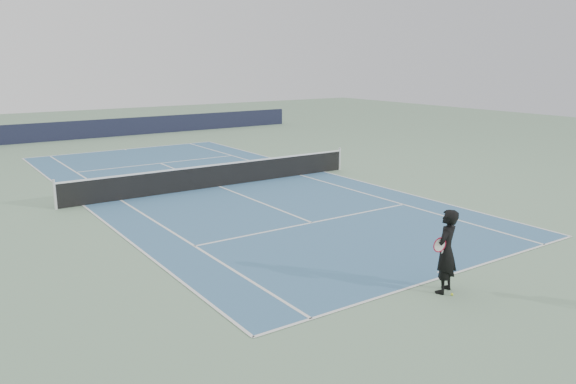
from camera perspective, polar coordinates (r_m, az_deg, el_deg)
ground at (r=23.31m, az=-7.00°, el=0.54°), size 80.00×80.00×0.00m
court_surface at (r=23.31m, az=-7.00°, el=0.56°), size 10.97×23.77×0.01m
tennis_net at (r=23.21m, az=-7.03°, el=1.76°), size 12.90×0.10×1.07m
windscreen_far at (r=39.76m, az=-19.09°, el=6.07°), size 30.00×0.25×1.20m
tennis_player at (r=13.02m, az=15.74°, el=-5.81°), size 0.88×0.74×1.92m
tennis_ball at (r=13.18m, az=16.31°, el=-9.94°), size 0.06×0.06×0.06m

